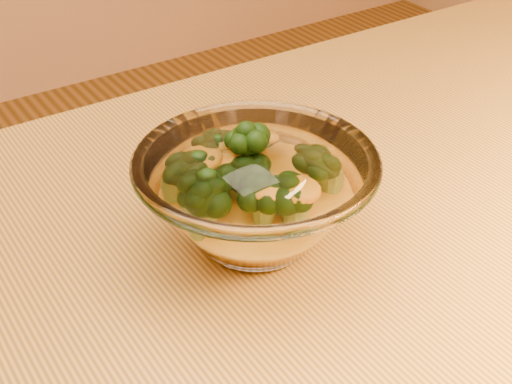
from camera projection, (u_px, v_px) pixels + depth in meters
table at (392, 331)px, 0.67m from camera, size 1.20×0.80×0.75m
glass_bowl at (256, 196)px, 0.59m from camera, size 0.20×0.20×0.09m
cheese_sauce at (256, 215)px, 0.60m from camera, size 0.12×0.12×0.03m
broccoli_heap at (242, 182)px, 0.59m from camera, size 0.14×0.13×0.07m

